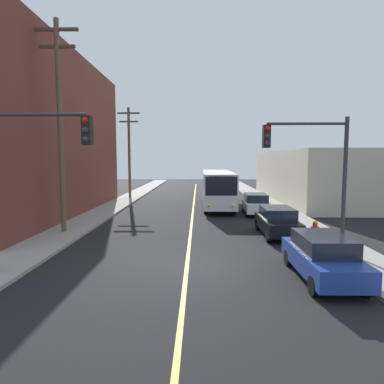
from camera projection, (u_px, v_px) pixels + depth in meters
name	position (u px, v px, depth m)	size (l,w,h in m)	color
ground_plane	(187.00, 266.00, 13.23)	(120.00, 120.00, 0.00)	black
sidewalk_left	(90.00, 219.00, 23.32)	(2.50, 90.00, 0.15)	gray
sidewalk_right	(295.00, 220.00, 23.03)	(2.50, 90.00, 0.15)	gray
lane_stripe_center	(193.00, 210.00, 28.16)	(0.16, 60.00, 0.01)	#D8CC4C
building_left_brick	(15.00, 135.00, 24.93)	(10.00, 21.90, 12.25)	brown
building_right_warehouse	(331.00, 176.00, 34.67)	(12.00, 21.25, 5.16)	beige
city_bus	(217.00, 187.00, 30.13)	(2.67, 12.18, 3.20)	silver
parked_car_blue	(323.00, 256.00, 11.72)	(1.83, 4.41, 1.62)	navy
parked_car_black	(277.00, 221.00, 18.44)	(1.84, 4.41, 1.62)	black
parked_car_white	(256.00, 204.00, 25.82)	(1.97, 4.47, 1.62)	silver
utility_pole_near	(60.00, 118.00, 18.42)	(2.40, 0.28, 11.84)	brown
utility_pole_mid	(129.00, 148.00, 35.70)	(2.40, 0.28, 9.74)	brown
traffic_signal_left_corner	(33.00, 159.00, 11.62)	(3.75, 0.48, 6.00)	#2D2D33
traffic_signal_right_corner	(311.00, 159.00, 14.49)	(3.75, 0.48, 6.00)	#2D2D33
fire_hydrant	(315.00, 227.00, 17.97)	(0.44, 0.26, 0.84)	red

